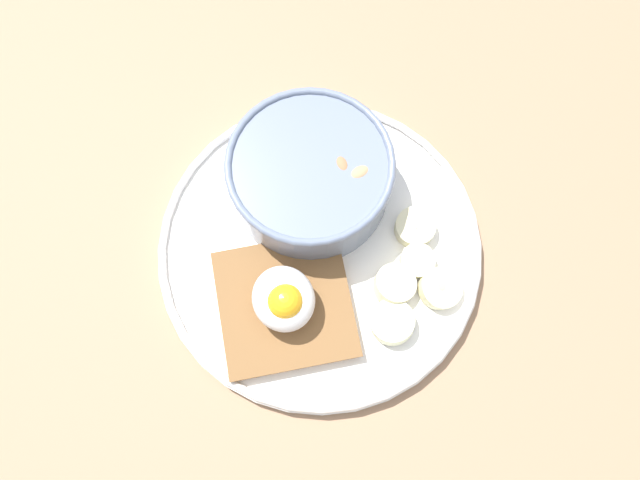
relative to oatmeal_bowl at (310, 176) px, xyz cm
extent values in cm
cube|color=#987356|center=(-4.91, 1.29, -4.81)|extent=(120.00, 120.00, 2.00)
cylinder|color=white|center=(-4.91, 1.29, -3.31)|extent=(25.98, 25.98, 1.00)
torus|color=white|center=(-4.91, 1.29, -2.51)|extent=(25.78, 25.78, 0.60)
cylinder|color=slate|center=(0.00, 0.01, -0.27)|extent=(12.73, 12.73, 5.07)
torus|color=slate|center=(0.00, 0.01, 2.26)|extent=(12.93, 12.93, 0.60)
cylinder|color=white|center=(0.00, 0.01, -0.41)|extent=(11.33, 11.33, 4.39)
ellipsoid|color=white|center=(0.00, 0.01, 1.58)|extent=(10.76, 10.76, 1.20)
ellipsoid|color=tan|center=(1.14, 2.22, 1.83)|extent=(1.26, 0.91, 0.50)
ellipsoid|color=tan|center=(-2.04, -3.16, 1.99)|extent=(1.41, 2.01, 0.81)
ellipsoid|color=#9C6E4A|center=(-0.90, -2.22, 1.97)|extent=(1.83, 1.20, 0.77)
ellipsoid|color=#906251|center=(-0.40, -3.56, 1.87)|extent=(1.47, 1.59, 0.58)
cube|color=brown|center=(-8.24, 5.63, -1.86)|extent=(11.98, 11.98, 0.30)
cube|color=#AA7443|center=(-8.24, 5.63, -2.29)|extent=(11.74, 11.74, 1.04)
ellipsoid|color=white|center=(-8.24, 5.63, 0.01)|extent=(5.01, 4.62, 3.55)
sphere|color=#FBAB1A|center=(-8.66, 5.64, 0.92)|extent=(2.76, 2.76, 2.76)
cylinder|color=#F5E7BC|center=(-10.19, -2.75, -2.03)|extent=(4.20, 4.31, 1.87)
cylinder|color=#BFB493|center=(-10.19, -2.75, -1.42)|extent=(0.75, 0.76, 0.24)
cylinder|color=#F4F0C5|center=(-9.10, -5.23, -2.20)|extent=(3.19, 3.12, 1.32)
cylinder|color=#BEBB99|center=(-9.10, -5.23, -1.65)|extent=(0.57, 0.56, 0.16)
cylinder|color=beige|center=(-11.82, -5.91, -2.09)|extent=(4.74, 4.73, 1.75)
cylinder|color=#BCB489|center=(-11.82, -5.91, -1.53)|extent=(0.84, 0.84, 0.24)
cylinder|color=beige|center=(-12.74, -1.36, -2.10)|extent=(4.57, 4.50, 1.61)
cylinder|color=#B8B690|center=(-12.74, -1.36, -1.49)|extent=(0.81, 0.81, 0.19)
cylinder|color=beige|center=(-6.57, -6.25, -2.15)|extent=(4.14, 4.14, 1.33)
cylinder|color=#BCB38C|center=(-6.57, -6.25, -1.50)|extent=(0.74, 0.74, 0.12)
camera|label=1|loc=(-17.78, 6.80, 45.15)|focal=35.00mm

